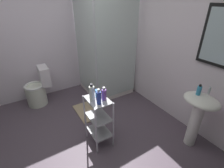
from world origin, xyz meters
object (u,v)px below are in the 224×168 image
at_px(shower_stall, 104,73).
at_px(lotion_bottle_white, 92,93).
at_px(bath_mat, 88,111).
at_px(hand_soap_bottle, 199,90).
at_px(shampoo_bottle_blue, 99,97).
at_px(storage_cart, 99,118).
at_px(pedestal_sink, 198,111).
at_px(rinse_cup, 98,93).
at_px(conditioner_bottle_purple, 104,94).
at_px(toilet, 38,90).

relative_size(shower_stall, lotion_bottle_white, 8.79).
bearing_deg(bath_mat, hand_soap_bottle, 34.04).
height_order(hand_soap_bottle, shampoo_bottle_blue, hand_soap_bottle).
xyz_separation_m(storage_cart, lotion_bottle_white, (-0.04, -0.06, 0.41)).
relative_size(pedestal_sink, shampoo_bottle_blue, 3.88).
distance_m(shower_stall, hand_soap_bottle, 1.96).
height_order(shower_stall, rinse_cup, shower_stall).
bearing_deg(shower_stall, bath_mat, -53.48).
relative_size(shower_stall, bath_mat, 3.33).
relative_size(shower_stall, shampoo_bottle_blue, 9.59).
distance_m(conditioner_bottle_purple, rinse_cup, 0.12).
bearing_deg(rinse_cup, lotion_bottle_white, -74.94).
relative_size(pedestal_sink, lotion_bottle_white, 3.56).
bearing_deg(storage_cart, shower_stall, 147.62).
bearing_deg(bath_mat, pedestal_sink, 33.38).
distance_m(pedestal_sink, rinse_cup, 1.36).
distance_m(shampoo_bottle_blue, rinse_cup, 0.18).
relative_size(shower_stall, storage_cart, 2.70).
distance_m(toilet, conditioner_bottle_purple, 1.75).
bearing_deg(shampoo_bottle_blue, hand_soap_bottle, 62.99).
relative_size(shower_stall, hand_soap_bottle, 13.84).
distance_m(lotion_bottle_white, shampoo_bottle_blue, 0.14).
xyz_separation_m(shower_stall, lotion_bottle_white, (1.18, -0.83, 0.38)).
distance_m(hand_soap_bottle, rinse_cup, 1.30).
height_order(shower_stall, bath_mat, shower_stall).
xyz_separation_m(shower_stall, pedestal_sink, (1.95, 0.34, 0.12)).
xyz_separation_m(hand_soap_bottle, bath_mat, (-1.42, -0.96, -0.87)).
bearing_deg(shower_stall, hand_soap_bottle, 9.88).
bearing_deg(storage_cart, conditioner_bottle_purple, 56.67).
xyz_separation_m(lotion_bottle_white, shampoo_bottle_blue, (0.13, 0.03, -0.01)).
xyz_separation_m(storage_cart, conditioner_bottle_purple, (0.05, 0.07, 0.38)).
bearing_deg(storage_cart, rinse_cup, 150.92).
bearing_deg(bath_mat, lotion_bottle_white, -15.82).
bearing_deg(shower_stall, toilet, -102.57).
bearing_deg(bath_mat, storage_cart, -10.62).
bearing_deg(rinse_cup, shower_stall, 147.44).
xyz_separation_m(storage_cart, hand_soap_bottle, (0.67, 1.10, 0.44)).
height_order(toilet, bath_mat, toilet).
bearing_deg(toilet, shampoo_bottle_blue, 18.08).
bearing_deg(storage_cart, bath_mat, 169.38).
xyz_separation_m(shower_stall, rinse_cup, (1.15, -0.74, 0.33)).
bearing_deg(conditioner_bottle_purple, shampoo_bottle_blue, -63.81).
bearing_deg(hand_soap_bottle, rinse_cup, -124.57).
bearing_deg(lotion_bottle_white, conditioner_bottle_purple, 57.71).
bearing_deg(shower_stall, shampoo_bottle_blue, -31.41).
bearing_deg(rinse_cup, hand_soap_bottle, 55.43).
bearing_deg(storage_cart, hand_soap_bottle, 58.61).
height_order(shower_stall, storage_cart, shower_stall).
distance_m(conditioner_bottle_purple, bath_mat, 1.14).
height_order(shower_stall, toilet, shower_stall).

